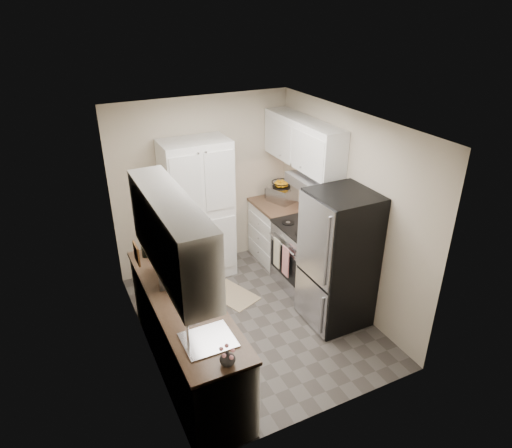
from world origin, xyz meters
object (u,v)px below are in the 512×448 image
refrigerator (338,259)px  pantry_cabinet (198,211)px  microwave (175,265)px  electric_range (304,255)px  toaster_oven (282,194)px  wine_bottle (144,244)px

refrigerator → pantry_cabinet: bearing=123.5°
pantry_cabinet → microwave: (-0.74, -1.34, 0.06)m
electric_range → toaster_oven: (0.12, 0.87, 0.55)m
microwave → refrigerator: bearing=-88.0°
pantry_cabinet → refrigerator: (1.14, -1.73, -0.15)m
electric_range → refrigerator: 0.88m
pantry_cabinet → wine_bottle: 1.21m
electric_range → wine_bottle: size_ratio=3.46×
microwave → pantry_cabinet: bearing=-15.5°
microwave → wine_bottle: bearing=31.5°
pantry_cabinet → toaster_oven: (1.29, -0.05, 0.03)m
electric_range → toaster_oven: 1.04m
wine_bottle → toaster_oven: (2.22, 0.72, -0.05)m
electric_range → microwave: microwave is taller
electric_range → microwave: (-1.92, -0.42, 0.59)m
pantry_cabinet → toaster_oven: pantry_cabinet is taller
toaster_oven → microwave: bearing=-168.4°
pantry_cabinet → refrigerator: size_ratio=1.18×
electric_range → refrigerator: refrigerator is taller
pantry_cabinet → electric_range: pantry_cabinet is taller
refrigerator → wine_bottle: 2.29m
refrigerator → wine_bottle: size_ratio=5.21×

